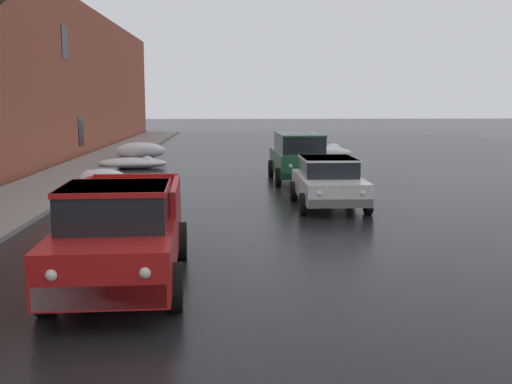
{
  "coord_description": "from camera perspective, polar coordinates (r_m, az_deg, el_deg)",
  "views": [
    {
      "loc": [
        -0.19,
        -1.42,
        3.07
      ],
      "look_at": [
        0.33,
        11.87,
        1.09
      ],
      "focal_mm": 43.71,
      "sensor_mm": 36.0,
      "label": 1
    }
  ],
  "objects": [
    {
      "name": "left_sidewalk_slab",
      "position": [
        20.69,
        -20.38,
        -0.44
      ],
      "size": [
        2.93,
        80.0,
        0.12
      ],
      "primitive_type": "cube",
      "color": "gray",
      "rests_on": "ground"
    },
    {
      "name": "snow_bank_along_left_kerb",
      "position": [
        32.37,
        6.06,
        3.54
      ],
      "size": [
        3.05,
        0.91,
        0.66
      ],
      "color": "white",
      "rests_on": "ground"
    },
    {
      "name": "snow_bank_near_corner_left",
      "position": [
        28.56,
        -11.1,
        2.62
      ],
      "size": [
        3.07,
        1.43,
        0.56
      ],
      "color": "white",
      "rests_on": "ground"
    },
    {
      "name": "snow_bank_along_right_kerb",
      "position": [
        33.18,
        -10.48,
        3.73
      ],
      "size": [
        2.62,
        0.98,
        0.86
      ],
      "color": "white",
      "rests_on": "ground"
    },
    {
      "name": "snow_bank_mid_block_left",
      "position": [
        21.61,
        -14.01,
        1.05
      ],
      "size": [
        1.67,
        1.36,
        0.76
      ],
      "color": "white",
      "rests_on": "ground"
    },
    {
      "name": "suv_green_parked_kerbside_mid",
      "position": [
        23.58,
        3.93,
        3.37
      ],
      "size": [
        2.13,
        4.6,
        1.82
      ],
      "color": "#1E5633",
      "rests_on": "ground"
    },
    {
      "name": "pickup_truck_red_approaching_near_lane",
      "position": [
        10.56,
        -12.22,
        -3.68
      ],
      "size": [
        2.26,
        5.17,
        1.76
      ],
      "color": "red",
      "rests_on": "ground"
    },
    {
      "name": "sedan_white_parked_kerbside_close",
      "position": [
        18.02,
        6.65,
        1.01
      ],
      "size": [
        1.97,
        3.93,
        1.42
      ],
      "color": "silver",
      "rests_on": "ground"
    },
    {
      "name": "snow_bank_near_corner_right",
      "position": [
        33.51,
        5.96,
        3.64
      ],
      "size": [
        2.87,
        1.42,
        0.75
      ],
      "color": "white",
      "rests_on": "ground"
    }
  ]
}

